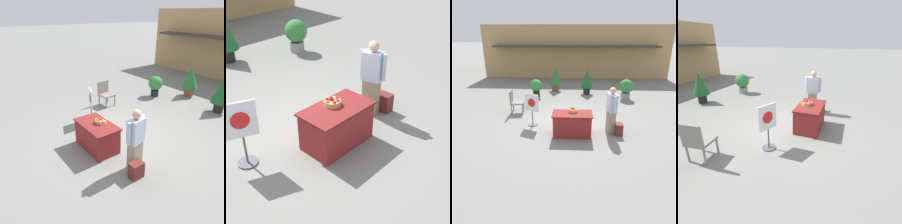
% 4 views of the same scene
% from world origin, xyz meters
% --- Properties ---
extents(ground_plane, '(120.00, 120.00, 0.00)m').
position_xyz_m(ground_plane, '(0.00, 0.00, 0.00)').
color(ground_plane, slate).
extents(display_table, '(1.36, 0.79, 0.79)m').
position_xyz_m(display_table, '(0.11, -0.93, 0.40)').
color(display_table, maroon).
rests_on(display_table, ground_plane).
extents(apple_basket, '(0.32, 0.32, 0.16)m').
position_xyz_m(apple_basket, '(0.12, -0.80, 0.86)').
color(apple_basket, tan).
rests_on(apple_basket, display_table).
extents(person_visitor, '(0.33, 0.60, 1.65)m').
position_xyz_m(person_visitor, '(1.47, -0.68, 0.84)').
color(person_visitor, gray).
rests_on(person_visitor, ground_plane).
extents(backpack, '(0.24, 0.34, 0.42)m').
position_xyz_m(backpack, '(1.74, -0.86, 0.21)').
color(backpack, maroon).
rests_on(backpack, ground_plane).
extents(poster_board, '(0.54, 0.36, 1.24)m').
position_xyz_m(poster_board, '(-1.42, -0.20, 0.67)').
color(poster_board, '#4C4C51').
rests_on(poster_board, ground_plane).
extents(patio_chair, '(0.61, 0.61, 1.02)m').
position_xyz_m(patio_chair, '(-2.45, 1.12, 0.57)').
color(patio_chair, gray).
rests_on(patio_chair, ground_plane).
extents(potted_plant_far_right, '(0.71, 0.71, 1.40)m').
position_xyz_m(potted_plant_far_right, '(0.83, 4.34, 0.83)').
color(potted_plant_far_right, black).
rests_on(potted_plant_far_right, ground_plane).
extents(potted_plant_near_right, '(0.66, 0.66, 0.96)m').
position_xyz_m(potted_plant_near_right, '(-1.95, 3.62, 0.57)').
color(potted_plant_near_right, black).
rests_on(potted_plant_near_right, ground_plane).
extents(potted_plant_far_left, '(0.73, 0.73, 1.42)m').
position_xyz_m(potted_plant_far_left, '(-1.01, 4.94, 0.82)').
color(potted_plant_far_left, brown).
rests_on(potted_plant_far_left, ground_plane).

